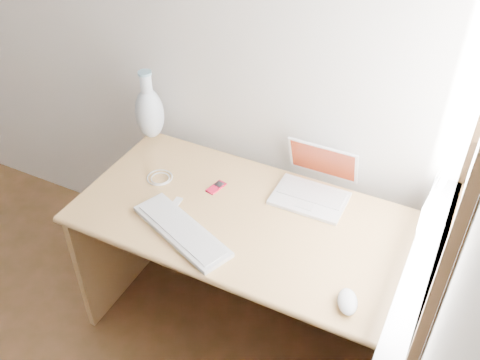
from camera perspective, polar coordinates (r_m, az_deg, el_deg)
The scene contains 9 objects.
window at distance 1.59m, azimuth 23.43°, elevation 3.56°, with size 0.11×0.99×1.10m.
desk at distance 2.26m, azimuth 1.61°, elevation -6.45°, with size 1.34×0.67×0.71m.
laptop at distance 2.16m, azimuth 7.87°, elevation -0.57°, with size 0.29×0.24×0.20m.
external_keyboard at distance 2.01m, azimuth -6.24°, elevation -5.39°, with size 0.46×0.29×0.02m.
mouse at distance 1.80m, azimuth 11.40°, elevation -12.60°, with size 0.07×0.11×0.04m, color white.
ipod at distance 2.20m, azimuth -2.56°, elevation -0.78°, with size 0.06×0.10×0.01m.
cable_coil at distance 2.28m, azimuth -8.56°, elevation 0.27°, with size 0.11×0.11×0.01m, color silver.
remote at distance 2.14m, azimuth -6.89°, elevation -2.51°, with size 0.03×0.08×0.01m, color silver.
vase at distance 2.47m, azimuth -9.64°, elevation 7.22°, with size 0.13×0.13×0.33m.
Camera 1 is at (1.69, -0.05, 2.11)m, focal length 40.00 mm.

